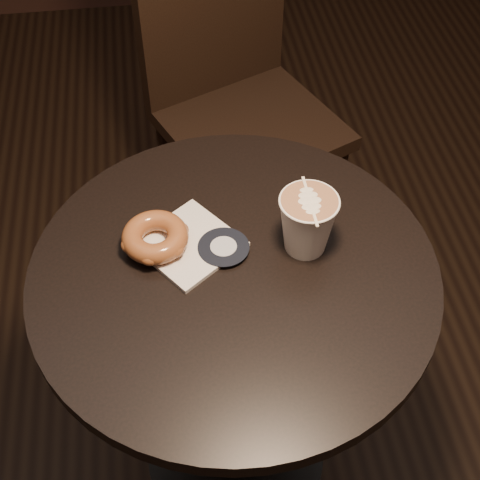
{
  "coord_description": "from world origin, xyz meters",
  "views": [
    {
      "loc": [
        -0.09,
        -0.71,
        1.63
      ],
      "look_at": [
        0.01,
        0.03,
        0.79
      ],
      "focal_mm": 50.0,
      "sensor_mm": 36.0,
      "label": 1
    }
  ],
  "objects_px": {
    "doughnut": "(155,237)",
    "latte_cup": "(307,224)",
    "chair": "(232,72)",
    "cafe_table": "(234,333)",
    "pastry_bag": "(189,244)"
  },
  "relations": [
    {
      "from": "cafe_table",
      "to": "chair",
      "type": "xyz_separation_m",
      "value": [
        0.1,
        0.79,
        0.05
      ]
    },
    {
      "from": "doughnut",
      "to": "cafe_table",
      "type": "bearing_deg",
      "value": -26.87
    },
    {
      "from": "pastry_bag",
      "to": "latte_cup",
      "type": "xyz_separation_m",
      "value": [
        0.2,
        -0.03,
        0.05
      ]
    },
    {
      "from": "chair",
      "to": "doughnut",
      "type": "distance_m",
      "value": 0.78
    },
    {
      "from": "cafe_table",
      "to": "pastry_bag",
      "type": "relative_size",
      "value": 4.99
    },
    {
      "from": "cafe_table",
      "to": "chair",
      "type": "relative_size",
      "value": 0.7
    },
    {
      "from": "doughnut",
      "to": "latte_cup",
      "type": "relative_size",
      "value": 1.03
    },
    {
      "from": "chair",
      "to": "latte_cup",
      "type": "height_order",
      "value": "chair"
    },
    {
      "from": "doughnut",
      "to": "pastry_bag",
      "type": "bearing_deg",
      "value": -3.99
    },
    {
      "from": "chair",
      "to": "doughnut",
      "type": "bearing_deg",
      "value": -131.12
    },
    {
      "from": "cafe_table",
      "to": "doughnut",
      "type": "distance_m",
      "value": 0.27
    },
    {
      "from": "latte_cup",
      "to": "pastry_bag",
      "type": "bearing_deg",
      "value": 171.85
    },
    {
      "from": "doughnut",
      "to": "latte_cup",
      "type": "xyz_separation_m",
      "value": [
        0.26,
        -0.03,
        0.03
      ]
    },
    {
      "from": "cafe_table",
      "to": "doughnut",
      "type": "xyz_separation_m",
      "value": [
        -0.13,
        0.06,
        0.23
      ]
    },
    {
      "from": "chair",
      "to": "doughnut",
      "type": "xyz_separation_m",
      "value": [
        -0.23,
        -0.72,
        0.18
      ]
    }
  ]
}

